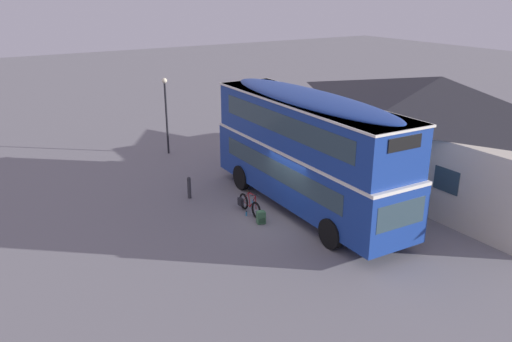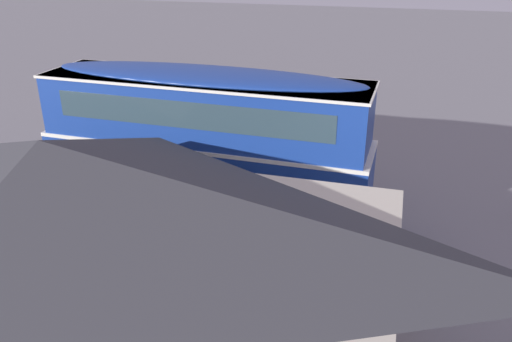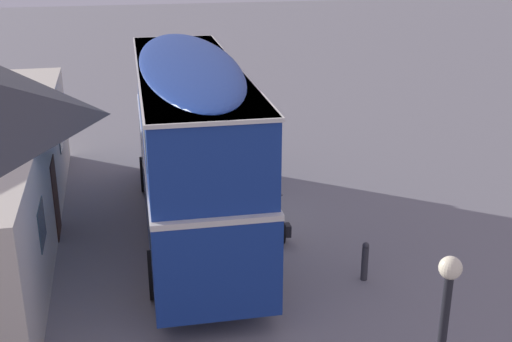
# 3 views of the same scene
# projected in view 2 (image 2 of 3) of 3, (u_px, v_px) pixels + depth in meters

# --- Properties ---
(ground_plane) EXTENTS (120.00, 120.00, 0.00)m
(ground_plane) POSITION_uv_depth(u_px,v_px,m) (208.00, 194.00, 18.52)
(ground_plane) COLOR slate
(double_decker_bus) EXTENTS (10.52, 2.87, 4.79)m
(double_decker_bus) POSITION_uv_depth(u_px,v_px,m) (206.00, 137.00, 16.32)
(double_decker_bus) COLOR black
(double_decker_bus) RESTS_ON ground
(touring_bicycle) EXTENTS (1.70, 0.46, 0.98)m
(touring_bicycle) POSITION_uv_depth(u_px,v_px,m) (251.00, 177.00, 18.96)
(touring_bicycle) COLOR black
(touring_bicycle) RESTS_ON ground
(backpack_on_ground) EXTENTS (0.36, 0.37, 0.54)m
(backpack_on_ground) POSITION_uv_depth(u_px,v_px,m) (224.00, 175.00, 19.35)
(backpack_on_ground) COLOR #386642
(backpack_on_ground) RESTS_ON ground
(water_bottle_blue_sports) EXTENTS (0.07, 0.07, 0.21)m
(water_bottle_blue_sports) POSITION_uv_depth(u_px,v_px,m) (247.00, 181.00, 19.32)
(water_bottle_blue_sports) COLOR #338CBF
(water_bottle_blue_sports) RESTS_ON ground
(pub_building) EXTENTS (13.76, 6.88, 4.93)m
(pub_building) POSITION_uv_depth(u_px,v_px,m) (58.00, 251.00, 10.54)
(pub_building) COLOR beige
(pub_building) RESTS_ON ground
(kerb_bollard) EXTENTS (0.16, 0.16, 0.97)m
(kerb_bollard) POSITION_uv_depth(u_px,v_px,m) (329.00, 168.00, 19.44)
(kerb_bollard) COLOR #333338
(kerb_bollard) RESTS_ON ground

